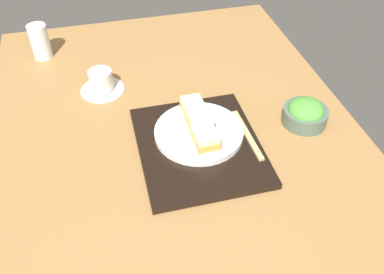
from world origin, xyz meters
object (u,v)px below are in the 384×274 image
object	(u,v)px
sandwich_far	(193,109)
salad_bowl	(305,113)
sandwich_near	(205,138)
sandwich_middle	(199,122)
sandwich_plate	(199,132)
chopsticks_pair	(247,135)
drinking_glass	(40,41)
coffee_cup	(101,82)

from	to	relation	value
sandwich_far	salad_bowl	xyz separation A→B (cm)	(-6.35, -30.07, -2.37)
sandwich_near	sandwich_middle	world-z (taller)	sandwich_middle
sandwich_plate	chopsticks_pair	bearing A→B (deg)	-105.82
sandwich_near	drinking_glass	size ratio (longest dim) A/B	0.70
sandwich_near	sandwich_far	world-z (taller)	sandwich_near
sandwich_middle	drinking_glass	bearing A→B (deg)	37.65
sandwich_near	chopsticks_pair	xyz separation A→B (cm)	(2.56, -12.30, -3.74)
sandwich_near	chopsticks_pair	bearing A→B (deg)	-78.27
sandwich_plate	coffee_cup	bearing A→B (deg)	38.89
sandwich_far	sandwich_near	bearing A→B (deg)	179.71
sandwich_far	salad_bowl	size ratio (longest dim) A/B	0.63
sandwich_plate	drinking_glass	size ratio (longest dim) A/B	2.05
sandwich_middle	chopsticks_pair	xyz separation A→B (cm)	(-3.48, -12.27, -4.12)
sandwich_far	drinking_glass	size ratio (longest dim) A/B	0.68
sandwich_near	coffee_cup	size ratio (longest dim) A/B	0.60
sandwich_plate	salad_bowl	bearing A→B (deg)	-90.59
sandwich_near	drinking_glass	xyz separation A→B (cm)	(58.40, 40.36, -0.05)
chopsticks_pair	coffee_cup	size ratio (longest dim) A/B	1.47
coffee_cup	salad_bowl	bearing A→B (deg)	-118.40
coffee_cup	chopsticks_pair	bearing A→B (deg)	-132.16
sandwich_plate	salad_bowl	world-z (taller)	salad_bowl
salad_bowl	drinking_glass	world-z (taller)	drinking_glass
sandwich_middle	chopsticks_pair	distance (cm)	13.41
drinking_glass	sandwich_middle	bearing A→B (deg)	-142.35
drinking_glass	sandwich_far	bearing A→B (deg)	-138.89
chopsticks_pair	drinking_glass	size ratio (longest dim) A/B	1.70
sandwich_middle	drinking_glass	distance (cm)	66.13
sandwich_far	drinking_glass	bearing A→B (deg)	41.11
sandwich_near	coffee_cup	bearing A→B (deg)	33.59
sandwich_far	salad_bowl	distance (cm)	30.82
chopsticks_pair	sandwich_far	bearing A→B (deg)	52.15
sandwich_near	chopsticks_pair	distance (cm)	13.11
sandwich_plate	sandwich_middle	bearing A→B (deg)	0.00
sandwich_far	chopsticks_pair	world-z (taller)	sandwich_far
sandwich_far	coffee_cup	bearing A→B (deg)	45.75
sandwich_near	coffee_cup	world-z (taller)	sandwich_near
sandwich_near	coffee_cup	xyz separation A→B (cm)	(34.36, 22.82, -2.86)
sandwich_plate	sandwich_middle	size ratio (longest dim) A/B	3.08
sandwich_middle	sandwich_near	bearing A→B (deg)	179.71
sandwich_plate	sandwich_far	world-z (taller)	sandwich_far
sandwich_middle	sandwich_far	world-z (taller)	sandwich_middle
sandwich_plate	drinking_glass	xyz separation A→B (cm)	(52.36, 40.39, 3.21)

